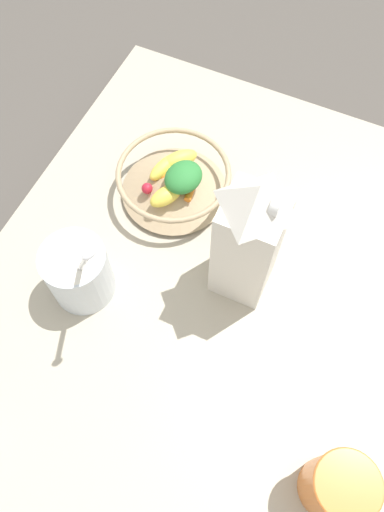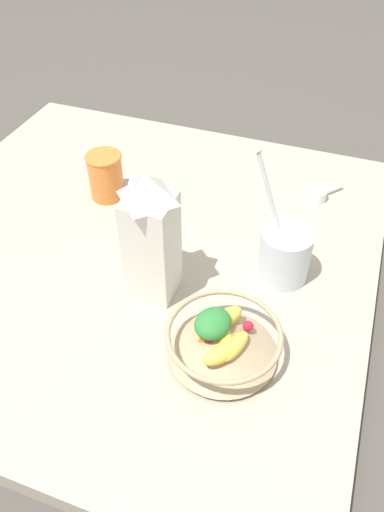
# 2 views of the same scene
# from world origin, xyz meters

# --- Properties ---
(ground_plane) EXTENTS (6.00, 6.00, 0.00)m
(ground_plane) POSITION_xyz_m (0.00, 0.00, 0.00)
(ground_plane) COLOR #4C4742
(countertop) EXTENTS (1.07, 1.07, 0.05)m
(countertop) POSITION_xyz_m (0.00, 0.00, 0.02)
(countertop) COLOR #B2A893
(countertop) RESTS_ON ground_plane
(fruit_bowl) EXTENTS (0.21, 0.21, 0.09)m
(fruit_bowl) POSITION_xyz_m (0.22, 0.29, 0.09)
(fruit_bowl) COLOR tan
(fruit_bowl) RESTS_ON countertop
(milk_carton) EXTENTS (0.09, 0.09, 0.27)m
(milk_carton) POSITION_xyz_m (0.11, 0.11, 0.19)
(milk_carton) COLOR silver
(milk_carton) RESTS_ON countertop
(yogurt_tub) EXTENTS (0.10, 0.15, 0.26)m
(yogurt_tub) POSITION_xyz_m (-0.02, 0.34, 0.11)
(yogurt_tub) COLOR silver
(yogurt_tub) RESTS_ON countertop
(drinking_cup) EXTENTS (0.09, 0.09, 0.12)m
(drinking_cup) POSITION_xyz_m (-0.15, -0.13, 0.11)
(drinking_cup) COLOR orange
(drinking_cup) RESTS_ON countertop
(measuring_scoop) EXTENTS (0.09, 0.08, 0.03)m
(measuring_scoop) POSITION_xyz_m (-0.31, 0.37, 0.06)
(measuring_scoop) COLOR white
(measuring_scoop) RESTS_ON countertop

